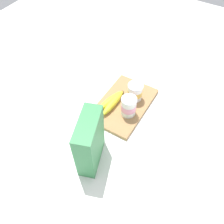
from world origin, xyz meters
TOP-DOWN VIEW (x-y plane):
  - ground_plane at (0.00, 0.00)m, footprint 2.40×2.40m
  - cutting_board at (0.00, 0.00)m, footprint 0.34×0.22m
  - cereal_box at (0.31, 0.03)m, footprint 0.18×0.12m
  - yogurt_cup_front at (-0.06, 0.03)m, footprint 0.07×0.07m
  - yogurt_cup_back at (0.04, 0.05)m, footprint 0.07×0.07m
  - banana_bunch at (0.03, -0.05)m, footprint 0.18×0.07m
  - spoon at (-0.20, 0.06)m, footprint 0.13×0.03m

SIDE VIEW (x-z plane):
  - ground_plane at x=0.00m, z-range 0.00..0.00m
  - spoon at x=-0.20m, z-range 0.00..0.01m
  - cutting_board at x=0.00m, z-range 0.00..0.02m
  - banana_bunch at x=0.03m, z-range 0.02..0.05m
  - yogurt_cup_front at x=-0.06m, z-range 0.02..0.10m
  - yogurt_cup_back at x=0.04m, z-range 0.02..0.11m
  - cereal_box at x=0.31m, z-range 0.00..0.24m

